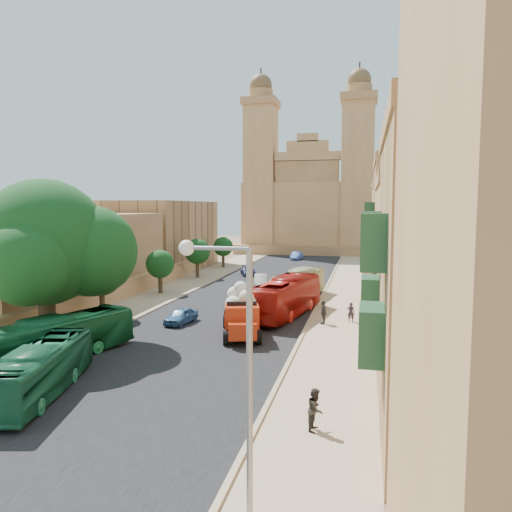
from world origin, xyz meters
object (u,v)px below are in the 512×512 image
at_px(pedestrian_b, 316,409).
at_px(ficus_tree, 46,247).
at_px(street_tree_c, 197,252).
at_px(bus_green_south, 41,370).
at_px(street_tree_a, 101,276).
at_px(bus_green_north, 61,337).
at_px(car_dkblue, 248,271).
at_px(pedestrian_a, 351,312).
at_px(church, 311,205).
at_px(streetlamp, 233,349).
at_px(car_cream, 270,292).
at_px(bus_cream_east, 299,285).
at_px(car_blue_b, 297,256).
at_px(pedestrian_c, 324,312).
at_px(bus_red_east, 285,297).
at_px(red_truck, 241,313).
at_px(street_tree_b, 160,264).
at_px(street_tree_d, 223,247).
at_px(olive_pickup, 284,295).
at_px(car_white_a, 261,280).
at_px(car_blue_a, 181,316).
at_px(car_white_b, 299,271).

bearing_deg(pedestrian_b, ficus_tree, 71.32).
relative_size(street_tree_c, bus_green_south, 0.57).
distance_m(street_tree_a, bus_green_north, 11.74).
distance_m(car_dkblue, pedestrian_a, 28.65).
height_order(bus_green_north, pedestrian_a, bus_green_north).
bearing_deg(church, streetlamp, -85.13).
bearing_deg(ficus_tree, car_cream, 59.79).
xyz_separation_m(street_tree_a, bus_cream_east, (14.85, 11.80, -2.06)).
height_order(street_tree_c, bus_cream_east, street_tree_c).
distance_m(bus_green_south, pedestrian_a, 23.82).
height_order(street_tree_c, car_blue_b, street_tree_c).
relative_size(bus_green_south, pedestrian_c, 4.79).
bearing_deg(bus_red_east, ficus_tree, 50.80).
bearing_deg(bus_green_south, red_truck, 50.41).
distance_m(street_tree_b, street_tree_d, 24.00).
distance_m(street_tree_b, pedestrian_c, 21.11).
height_order(red_truck, car_cream, red_truck).
relative_size(red_truck, olive_pickup, 1.26).
distance_m(bus_cream_east, pedestrian_a, 10.58).
distance_m(bus_green_north, car_cream, 24.14).
relative_size(bus_green_north, pedestrian_b, 5.53).
height_order(church, pedestrian_c, church).
bearing_deg(olive_pickup, bus_green_south, -108.17).
height_order(car_white_a, pedestrian_b, pedestrian_b).
height_order(red_truck, bus_red_east, red_truck).
bearing_deg(red_truck, bus_green_south, -117.14).
relative_size(street_tree_c, car_white_a, 1.21).
height_order(streetlamp, bus_cream_east, streetlamp).
distance_m(car_blue_b, pedestrian_a, 47.78).
distance_m(red_truck, car_white_a, 22.30).
bearing_deg(street_tree_a, car_blue_a, -5.89).
relative_size(church, street_tree_d, 7.83).
height_order(church, bus_cream_east, church).
bearing_deg(pedestrian_b, streetlamp, 173.51).
bearing_deg(olive_pickup, ficus_tree, -129.96).
height_order(church, street_tree_a, church).
xyz_separation_m(bus_green_south, pedestrian_a, (14.24, 19.09, -0.45)).
bearing_deg(olive_pickup, street_tree_a, -150.26).
bearing_deg(bus_cream_east, bus_green_south, 83.37).
bearing_deg(church, street_tree_d, -108.09).
bearing_deg(pedestrian_a, car_dkblue, -54.68).
distance_m(ficus_tree, street_tree_c, 32.15).
relative_size(olive_pickup, car_cream, 1.22).
bearing_deg(church, car_white_b, -85.97).
xyz_separation_m(car_blue_a, car_cream, (4.78, 12.33, 0.00)).
bearing_deg(pedestrian_b, bus_cream_east, 16.62).
relative_size(street_tree_a, car_white_a, 1.25).
bearing_deg(car_white_a, pedestrian_c, -74.48).
bearing_deg(pedestrian_a, bus_green_south, 58.59).
bearing_deg(pedestrian_b, car_dkblue, 24.46).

